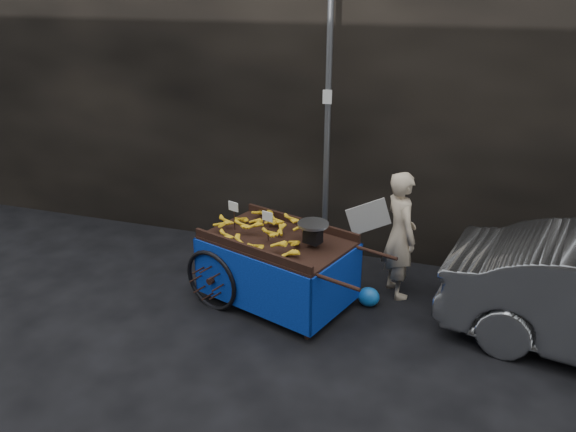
% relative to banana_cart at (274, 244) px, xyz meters
% --- Properties ---
extents(ground, '(80.00, 80.00, 0.00)m').
position_rel_banana_cart_xyz_m(ground, '(0.01, 0.02, -0.80)').
color(ground, black).
rests_on(ground, ground).
extents(building_wall, '(13.50, 2.00, 5.00)m').
position_rel_banana_cart_xyz_m(building_wall, '(0.41, 2.62, 1.70)').
color(building_wall, black).
rests_on(building_wall, ground).
extents(street_pole, '(0.12, 0.10, 4.00)m').
position_rel_banana_cart_xyz_m(street_pole, '(0.31, 1.31, 1.20)').
color(street_pole, slate).
rests_on(street_pole, ground).
extents(banana_cart, '(2.61, 1.76, 1.30)m').
position_rel_banana_cart_xyz_m(banana_cart, '(0.00, 0.00, 0.00)').
color(banana_cart, black).
rests_on(banana_cart, ground).
extents(vendor, '(0.98, 0.73, 1.67)m').
position_rel_banana_cart_xyz_m(vendor, '(1.45, 0.68, 0.03)').
color(vendor, '#C7B294').
rests_on(vendor, ground).
extents(plastic_bag, '(0.28, 0.22, 0.25)m').
position_rel_banana_cart_xyz_m(plastic_bag, '(1.17, 0.25, -0.68)').
color(plastic_bag, blue).
rests_on(plastic_bag, ground).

